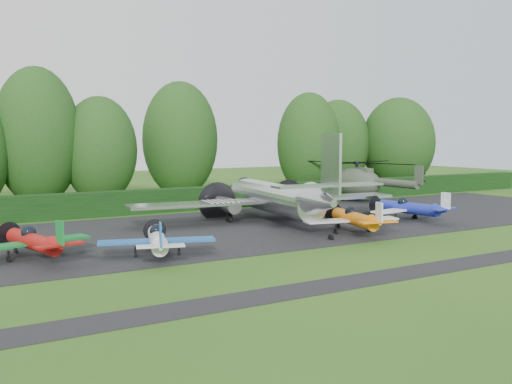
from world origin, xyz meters
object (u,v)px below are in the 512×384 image
light_plane_white (157,239)px  light_plane_red (33,241)px  helicopter (357,180)px  light_plane_orange (354,218)px  sign_board (416,185)px  light_plane_blue (408,208)px  transport_plane (276,198)px

light_plane_white → light_plane_red: bearing=138.1°
light_plane_white → helicopter: (26.77, 15.27, 1.16)m
light_plane_orange → sign_board: 28.32m
light_plane_orange → helicopter: bearing=36.6°
helicopter → light_plane_red: bearing=-155.9°
light_plane_red → light_plane_white: light_plane_red is taller
light_plane_white → light_plane_blue: bearing=-9.6°
light_plane_red → sign_board: light_plane_red is taller
light_plane_red → helicopter: bearing=35.2°
sign_board → light_plane_blue: bearing=-134.6°
sign_board → helicopter: bearing=-166.5°
light_plane_orange → light_plane_blue: (7.43, 2.45, -0.01)m
light_plane_orange → sign_board: (22.87, 16.70, 0.09)m
light_plane_blue → helicopter: helicopter is taller
transport_plane → light_plane_orange: 7.10m
light_plane_red → sign_board: bearing=32.9°
transport_plane → sign_board: (24.78, 9.92, -0.79)m
light_plane_red → helicopter: size_ratio=0.46×
light_plane_red → transport_plane: bearing=28.5°
light_plane_blue → helicopter: 13.45m
helicopter → light_plane_orange: bearing=-127.7°
transport_plane → light_plane_white: 14.18m
light_plane_blue → helicopter: (5.29, 12.32, 1.12)m
light_plane_white → helicopter: 30.84m
light_plane_orange → sign_board: light_plane_orange is taller
light_plane_red → light_plane_blue: 27.35m
light_plane_orange → helicopter: size_ratio=0.47×
light_plane_red → sign_board: size_ratio=2.24×
transport_plane → helicopter: size_ratio=1.49×
light_plane_white → transport_plane: bearing=13.6°
transport_plane → light_plane_blue: size_ratio=3.16×
transport_plane → light_plane_white: transport_plane is taller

